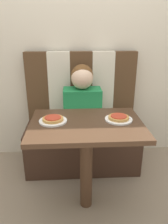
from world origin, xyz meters
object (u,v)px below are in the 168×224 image
object	(u,v)px
plate_left	(53,121)
plate_right	(119,119)
person	(82,96)
pizza_left	(53,119)
pizza_right	(119,117)

from	to	relation	value
plate_left	plate_right	xyz separation A→B (m)	(0.49, 0.00, 0.00)
person	pizza_left	xyz separation A→B (m)	(-0.25, -0.57, 0.01)
person	pizza_left	size ratio (longest dim) A/B	4.05
plate_left	person	bearing A→B (deg)	66.52
person	pizza_right	bearing A→B (deg)	-66.52
plate_left	pizza_right	bearing A→B (deg)	0.00
pizza_left	pizza_right	distance (m)	0.49
plate_left	pizza_right	xyz separation A→B (m)	(0.49, 0.00, 0.02)
pizza_right	plate_right	bearing A→B (deg)	180.00
pizza_left	plate_left	bearing A→B (deg)	0.00
plate_left	pizza_right	distance (m)	0.49
pizza_right	plate_left	bearing A→B (deg)	180.00
person	pizza_left	distance (m)	0.62
person	plate_right	xyz separation A→B (m)	(0.25, -0.57, -0.01)
person	pizza_right	size ratio (longest dim) A/B	4.05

